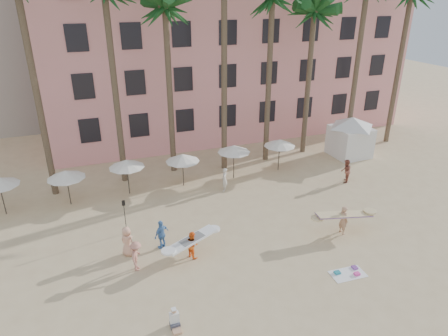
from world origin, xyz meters
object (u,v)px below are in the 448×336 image
pink_hotel (222,48)px  cabana (351,133)px  carrier_yellow (344,218)px  carrier_white (192,243)px

pink_hotel → cabana: pink_hotel is taller
cabana → carrier_yellow: bearing=-127.9°
cabana → carrier_white: cabana is taller
cabana → carrier_white: (-17.16, -9.43, -1.21)m
carrier_white → cabana: bearing=28.8°
pink_hotel → carrier_white: pink_hotel is taller
cabana → carrier_white: 19.62m
carrier_yellow → carrier_white: (-9.10, 0.91, -0.17)m
cabana → carrier_white: bearing=-151.2°
carrier_yellow → carrier_white: bearing=174.3°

